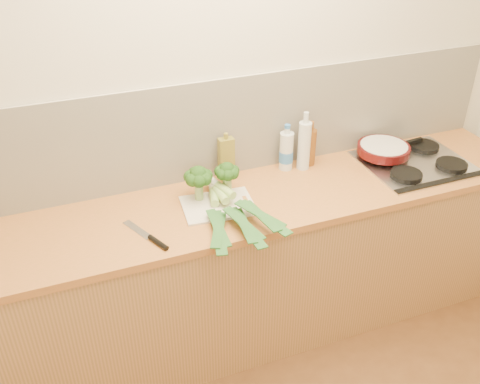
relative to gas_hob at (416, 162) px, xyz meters
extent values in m
plane|color=beige|center=(-1.02, 0.30, 0.39)|extent=(3.50, 0.00, 3.50)
cube|color=silver|center=(-1.02, 0.29, 0.26)|extent=(3.20, 0.02, 0.54)
cube|color=#AB7847|center=(-1.02, 0.00, -0.48)|extent=(3.20, 0.60, 0.86)
cube|color=#BD6A37|center=(-1.02, 0.00, -0.03)|extent=(3.20, 0.62, 0.04)
cube|color=silver|center=(0.00, 0.00, -0.01)|extent=(0.58, 0.50, 0.01)
cube|color=black|center=(0.00, -0.23, 0.00)|extent=(0.58, 0.04, 0.01)
cylinder|color=black|center=(-0.15, -0.12, 0.01)|extent=(0.17, 0.17, 0.03)
cylinder|color=black|center=(0.15, -0.12, 0.01)|extent=(0.17, 0.17, 0.03)
cylinder|color=black|center=(-0.15, 0.12, 0.01)|extent=(0.17, 0.17, 0.03)
cylinder|color=black|center=(0.15, 0.12, 0.01)|extent=(0.17, 0.17, 0.03)
cube|color=beige|center=(-1.18, 0.00, -0.01)|extent=(0.37, 0.29, 0.01)
cylinder|color=#8DAC64|center=(-1.25, 0.08, 0.04)|extent=(0.04, 0.04, 0.09)
sphere|color=#18380F|center=(-1.25, 0.08, 0.14)|extent=(0.09, 0.09, 0.09)
sphere|color=#18380F|center=(-1.21, 0.08, 0.12)|extent=(0.07, 0.07, 0.07)
sphere|color=#18380F|center=(-1.22, 0.11, 0.12)|extent=(0.07, 0.07, 0.07)
sphere|color=#18380F|center=(-1.26, 0.12, 0.12)|extent=(0.07, 0.07, 0.07)
sphere|color=#18380F|center=(-1.29, 0.10, 0.12)|extent=(0.07, 0.07, 0.07)
sphere|color=#18380F|center=(-1.29, 0.06, 0.12)|extent=(0.07, 0.07, 0.07)
sphere|color=#18380F|center=(-1.26, 0.04, 0.12)|extent=(0.07, 0.07, 0.07)
sphere|color=#18380F|center=(-1.22, 0.05, 0.12)|extent=(0.07, 0.07, 0.07)
cylinder|color=#8DAC64|center=(-1.10, 0.07, 0.04)|extent=(0.05, 0.05, 0.09)
sphere|color=#18380F|center=(-1.10, 0.07, 0.14)|extent=(0.08, 0.08, 0.08)
sphere|color=#18380F|center=(-1.07, 0.07, 0.13)|extent=(0.06, 0.06, 0.06)
sphere|color=#18380F|center=(-1.08, 0.10, 0.13)|extent=(0.06, 0.06, 0.06)
sphere|color=#18380F|center=(-1.11, 0.11, 0.13)|extent=(0.06, 0.06, 0.06)
sphere|color=#18380F|center=(-1.13, 0.09, 0.13)|extent=(0.06, 0.06, 0.06)
sphere|color=#18380F|center=(-1.13, 0.06, 0.13)|extent=(0.06, 0.06, 0.06)
sphere|color=#18380F|center=(-1.11, 0.04, 0.13)|extent=(0.06, 0.06, 0.06)
sphere|color=#18380F|center=(-1.08, 0.04, 0.13)|extent=(0.06, 0.06, 0.06)
cylinder|color=white|center=(-1.16, 0.14, 0.02)|extent=(0.06, 0.11, 0.04)
cylinder|color=#9DC562|center=(-1.18, 0.04, 0.02)|extent=(0.07, 0.13, 0.04)
cube|color=#1B4C1F|center=(-1.25, -0.23, 0.02)|extent=(0.17, 0.29, 0.02)
cube|color=#1B4C1F|center=(-1.26, -0.25, 0.02)|extent=(0.13, 0.34, 0.01)
cube|color=#1B4C1F|center=(-1.25, -0.22, 0.02)|extent=(0.06, 0.28, 0.02)
cylinder|color=white|center=(-1.16, 0.14, 0.04)|extent=(0.05, 0.11, 0.04)
cylinder|color=#9DC562|center=(-1.16, 0.02, 0.04)|extent=(0.05, 0.14, 0.04)
cube|color=#1B4C1F|center=(-1.14, -0.27, 0.04)|extent=(0.08, 0.30, 0.02)
cube|color=#1B4C1F|center=(-1.14, -0.29, 0.04)|extent=(0.07, 0.34, 0.01)
cube|color=#1B4C1F|center=(-1.14, -0.26, 0.04)|extent=(0.11, 0.28, 0.02)
cylinder|color=white|center=(-1.16, 0.13, 0.05)|extent=(0.07, 0.11, 0.04)
cylinder|color=#9DC562|center=(-1.13, 0.02, 0.05)|extent=(0.08, 0.14, 0.04)
cube|color=#1B4C1F|center=(-1.05, -0.25, 0.05)|extent=(0.08, 0.30, 0.02)
cube|color=#1B4C1F|center=(-1.05, -0.27, 0.06)|extent=(0.15, 0.34, 0.01)
cube|color=#1B4C1F|center=(-1.05, -0.24, 0.06)|extent=(0.17, 0.27, 0.02)
cube|color=silver|center=(-1.59, -0.05, -0.01)|extent=(0.11, 0.19, 0.00)
cylinder|color=black|center=(-1.53, -0.20, 0.00)|extent=(0.07, 0.12, 0.02)
cylinder|color=#440B0B|center=(-0.14, 0.12, 0.05)|extent=(0.30, 0.30, 0.05)
cylinder|color=beige|center=(-0.14, 0.12, 0.07)|extent=(0.26, 0.26, 0.00)
cube|color=black|center=(0.07, 0.14, 0.05)|extent=(0.15, 0.04, 0.02)
cube|color=olive|center=(-1.05, 0.24, 0.11)|extent=(0.08, 0.05, 0.24)
cylinder|color=olive|center=(-1.05, 0.24, 0.24)|extent=(0.02, 0.02, 0.03)
cylinder|color=silver|center=(-0.61, 0.19, 0.12)|extent=(0.07, 0.07, 0.27)
cylinder|color=silver|center=(-0.61, 0.19, 0.29)|extent=(0.03, 0.03, 0.06)
cylinder|color=brown|center=(-0.56, 0.22, 0.09)|extent=(0.06, 0.06, 0.21)
cylinder|color=brown|center=(-0.56, 0.22, 0.22)|extent=(0.03, 0.03, 0.05)
cylinder|color=silver|center=(-0.70, 0.22, 0.09)|extent=(0.08, 0.08, 0.21)
cylinder|color=silver|center=(-0.70, 0.22, 0.22)|extent=(0.03, 0.03, 0.03)
cylinder|color=#3575CA|center=(-0.70, 0.22, 0.06)|extent=(0.08, 0.08, 0.06)
camera|label=1|loc=(-1.87, -2.10, 1.45)|focal=40.00mm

